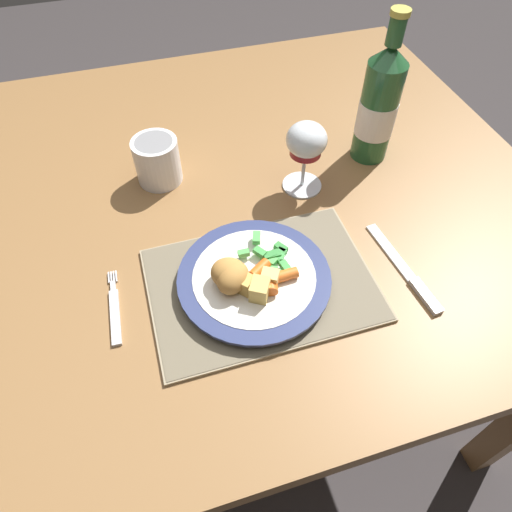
{
  "coord_description": "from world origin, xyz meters",
  "views": [
    {
      "loc": [
        -0.17,
        -0.65,
        1.34
      ],
      "look_at": [
        -0.04,
        -0.21,
        0.78
      ],
      "focal_mm": 32.0,
      "sensor_mm": 36.0,
      "label": 1
    }
  ],
  "objects_px": {
    "table_knife": "(409,274)",
    "drinking_cup": "(157,160)",
    "dinner_plate": "(254,279)",
    "fork": "(115,312)",
    "dining_table": "(244,215)",
    "bottle": "(379,106)",
    "wine_glass": "(306,144)"
  },
  "relations": [
    {
      "from": "table_knife",
      "to": "dining_table",
      "type": "bearing_deg",
      "value": 124.06
    },
    {
      "from": "table_knife",
      "to": "wine_glass",
      "type": "bearing_deg",
      "value": 109.62
    },
    {
      "from": "drinking_cup",
      "to": "dining_table",
      "type": "bearing_deg",
      "value": -22.37
    },
    {
      "from": "table_knife",
      "to": "drinking_cup",
      "type": "distance_m",
      "value": 0.5
    },
    {
      "from": "fork",
      "to": "table_knife",
      "type": "bearing_deg",
      "value": -8.2
    },
    {
      "from": "dinner_plate",
      "to": "bottle",
      "type": "relative_size",
      "value": 0.85
    },
    {
      "from": "dining_table",
      "to": "table_knife",
      "type": "relative_size",
      "value": 5.71
    },
    {
      "from": "dining_table",
      "to": "wine_glass",
      "type": "height_order",
      "value": "wine_glass"
    },
    {
      "from": "fork",
      "to": "bottle",
      "type": "relative_size",
      "value": 0.49
    },
    {
      "from": "wine_glass",
      "to": "bottle",
      "type": "xyz_separation_m",
      "value": [
        0.16,
        0.05,
        0.01
      ]
    },
    {
      "from": "dining_table",
      "to": "table_knife",
      "type": "bearing_deg",
      "value": -55.94
    },
    {
      "from": "dining_table",
      "to": "dinner_plate",
      "type": "height_order",
      "value": "dinner_plate"
    },
    {
      "from": "dinner_plate",
      "to": "dining_table",
      "type": "bearing_deg",
      "value": 78.2
    },
    {
      "from": "table_knife",
      "to": "drinking_cup",
      "type": "relative_size",
      "value": 2.28
    },
    {
      "from": "table_knife",
      "to": "bottle",
      "type": "relative_size",
      "value": 0.7
    },
    {
      "from": "dining_table",
      "to": "wine_glass",
      "type": "xyz_separation_m",
      "value": [
        0.11,
        -0.04,
        0.19
      ]
    },
    {
      "from": "table_knife",
      "to": "bottle",
      "type": "xyz_separation_m",
      "value": [
        0.07,
        0.31,
        0.11
      ]
    },
    {
      "from": "dining_table",
      "to": "table_knife",
      "type": "xyz_separation_m",
      "value": [
        0.2,
        -0.29,
        0.09
      ]
    },
    {
      "from": "fork",
      "to": "table_knife",
      "type": "distance_m",
      "value": 0.47
    },
    {
      "from": "dining_table",
      "to": "drinking_cup",
      "type": "bearing_deg",
      "value": 157.63
    },
    {
      "from": "dinner_plate",
      "to": "wine_glass",
      "type": "bearing_deg",
      "value": 51.92
    },
    {
      "from": "wine_glass",
      "to": "bottle",
      "type": "distance_m",
      "value": 0.17
    },
    {
      "from": "dinner_plate",
      "to": "fork",
      "type": "xyz_separation_m",
      "value": [
        -0.22,
        0.01,
        -0.01
      ]
    },
    {
      "from": "dinner_plate",
      "to": "fork",
      "type": "height_order",
      "value": "dinner_plate"
    },
    {
      "from": "fork",
      "to": "table_knife",
      "type": "relative_size",
      "value": 0.69
    },
    {
      "from": "dining_table",
      "to": "fork",
      "type": "height_order",
      "value": "fork"
    },
    {
      "from": "dinner_plate",
      "to": "drinking_cup",
      "type": "height_order",
      "value": "drinking_cup"
    },
    {
      "from": "fork",
      "to": "drinking_cup",
      "type": "xyz_separation_m",
      "value": [
        0.12,
        0.29,
        0.04
      ]
    },
    {
      "from": "dining_table",
      "to": "dinner_plate",
      "type": "bearing_deg",
      "value": -101.8
    },
    {
      "from": "table_knife",
      "to": "dinner_plate",
      "type": "bearing_deg",
      "value": 167.59
    },
    {
      "from": "bottle",
      "to": "fork",
      "type": "bearing_deg",
      "value": -156.17
    },
    {
      "from": "dining_table",
      "to": "wine_glass",
      "type": "bearing_deg",
      "value": -19.54
    }
  ]
}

